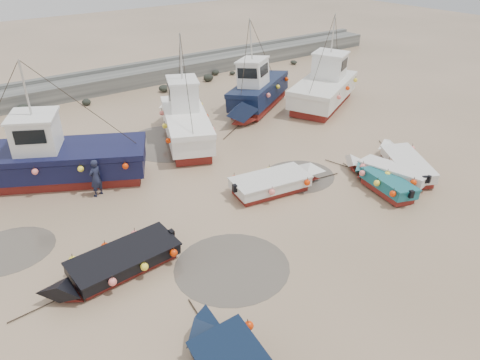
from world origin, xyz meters
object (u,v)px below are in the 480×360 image
object	(u,v)px
cabin_boat_1	(185,118)
dinghy_4	(115,262)
dinghy_2	(383,180)
cabin_boat_2	(257,91)
dinghy_6	(386,170)
dinghy_3	(406,161)
cabin_boat_3	(326,86)
dinghy_5	(277,181)
cabin_boat_0	(51,158)
person	(98,195)

from	to	relation	value
cabin_boat_1	dinghy_4	bearing A→B (deg)	-108.98
dinghy_2	cabin_boat_2	size ratio (longest dim) A/B	0.57
dinghy_2	dinghy_6	bearing A→B (deg)	42.05
dinghy_2	dinghy_6	distance (m)	1.18
dinghy_3	cabin_boat_3	world-z (taller)	cabin_boat_3
dinghy_2	dinghy_3	xyz separation A→B (m)	(2.71, 0.68, -0.03)
dinghy_5	dinghy_4	bearing A→B (deg)	-72.97
cabin_boat_2	cabin_boat_0	bearing A→B (deg)	67.28
dinghy_2	cabin_boat_0	distance (m)	16.37
dinghy_2	cabin_boat_3	size ratio (longest dim) A/B	0.51
dinghy_5	dinghy_6	size ratio (longest dim) A/B	1.09
dinghy_3	cabin_boat_3	bearing A→B (deg)	98.46
dinghy_5	cabin_boat_1	bearing A→B (deg)	-168.47
cabin_boat_0	dinghy_5	bearing A→B (deg)	-102.94
cabin_boat_0	person	distance (m)	3.21
cabin_boat_2	person	distance (m)	14.45
dinghy_3	cabin_boat_3	size ratio (longest dim) A/B	0.58
dinghy_6	cabin_boat_0	distance (m)	16.81
dinghy_3	dinghy_4	world-z (taller)	same
dinghy_4	cabin_boat_3	size ratio (longest dim) A/B	0.66
dinghy_5	cabin_boat_2	bearing A→B (deg)	155.75
dinghy_3	dinghy_6	size ratio (longest dim) A/B	1.02
dinghy_6	dinghy_5	bearing A→B (deg)	140.64
cabin_boat_0	cabin_boat_2	bearing A→B (deg)	-53.14
cabin_boat_3	cabin_boat_0	bearing A→B (deg)	-116.17
cabin_boat_0	person	bearing A→B (deg)	-127.57
dinghy_3	dinghy_5	xyz separation A→B (m)	(-6.87, 2.36, 0.00)
cabin_boat_1	cabin_boat_2	xyz separation A→B (m)	(6.66, 1.49, 0.02)
cabin_boat_1	cabin_boat_3	bearing A→B (deg)	21.77
dinghy_5	person	size ratio (longest dim) A/B	3.23
dinghy_5	cabin_boat_3	distance (m)	13.68
dinghy_4	dinghy_6	distance (m)	14.11
person	dinghy_3	bearing A→B (deg)	130.41
person	cabin_boat_1	bearing A→B (deg)	-176.58
dinghy_4	cabin_boat_2	world-z (taller)	cabin_boat_2
dinghy_5	dinghy_6	xyz separation A→B (m)	(5.19, -2.44, 0.01)
cabin_boat_0	cabin_boat_3	bearing A→B (deg)	-60.44
dinghy_5	cabin_boat_0	bearing A→B (deg)	-122.25
dinghy_6	cabin_boat_0	xyz separation A→B (m)	(-13.63, 9.82, 0.75)
dinghy_3	dinghy_6	distance (m)	1.69
cabin_boat_2	cabin_boat_1	bearing A→B (deg)	71.29
dinghy_2	cabin_boat_2	xyz separation A→B (m)	(2.12, 12.65, 0.79)
dinghy_5	cabin_boat_3	world-z (taller)	cabin_boat_3
dinghy_5	dinghy_6	distance (m)	5.73
dinghy_6	cabin_boat_1	distance (m)	11.96
dinghy_5	cabin_boat_3	bearing A→B (deg)	133.93
dinghy_6	cabin_boat_1	size ratio (longest dim) A/B	0.58
dinghy_4	dinghy_5	bearing A→B (deg)	-86.27
dinghy_4	dinghy_6	world-z (taller)	same
dinghy_3	dinghy_5	distance (m)	7.26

